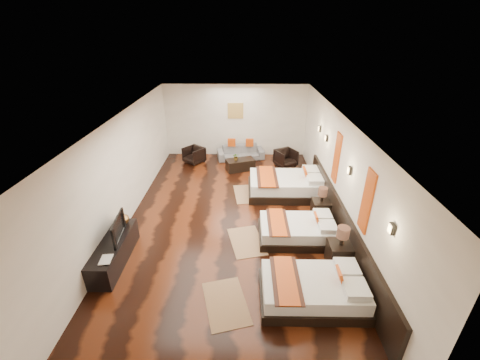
{
  "coord_description": "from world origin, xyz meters",
  "views": [
    {
      "loc": [
        0.36,
        -7.05,
        4.73
      ],
      "look_at": [
        0.25,
        0.18,
        1.1
      ],
      "focal_mm": 23.04,
      "sensor_mm": 36.0,
      "label": 1
    }
  ],
  "objects_px": {
    "nightstand_a": "(340,252)",
    "nightstand_b": "(321,207)",
    "armchair_left": "(194,155)",
    "table_plant": "(236,157)",
    "bed_near": "(314,289)",
    "figurine": "(122,218)",
    "bed_mid": "(298,230)",
    "armchair_right": "(286,158)",
    "tv_console": "(114,252)",
    "coffee_table": "(240,165)",
    "bed_far": "(287,185)",
    "book": "(100,260)",
    "sofa": "(241,152)",
    "tv": "(114,228)"
  },
  "relations": [
    {
      "from": "nightstand_a",
      "to": "nightstand_b",
      "type": "bearing_deg",
      "value": 90.0
    },
    {
      "from": "armchair_left",
      "to": "table_plant",
      "type": "height_order",
      "value": "table_plant"
    },
    {
      "from": "bed_near",
      "to": "figurine",
      "type": "relative_size",
      "value": 6.14
    },
    {
      "from": "bed_mid",
      "to": "armchair_right",
      "type": "height_order",
      "value": "bed_mid"
    },
    {
      "from": "bed_near",
      "to": "nightstand_a",
      "type": "height_order",
      "value": "nightstand_a"
    },
    {
      "from": "bed_near",
      "to": "nightstand_b",
      "type": "bearing_deg",
      "value": 75.37
    },
    {
      "from": "tv_console",
      "to": "coffee_table",
      "type": "height_order",
      "value": "tv_console"
    },
    {
      "from": "bed_mid",
      "to": "nightstand_b",
      "type": "bearing_deg",
      "value": 51.81
    },
    {
      "from": "bed_far",
      "to": "table_plant",
      "type": "distance_m",
      "value": 2.4
    },
    {
      "from": "table_plant",
      "to": "bed_far",
      "type": "bearing_deg",
      "value": -46.66
    },
    {
      "from": "nightstand_b",
      "to": "bed_far",
      "type": "bearing_deg",
      "value": 119.46
    },
    {
      "from": "bed_near",
      "to": "armchair_right",
      "type": "xyz_separation_m",
      "value": [
        0.21,
        6.34,
        0.06
      ]
    },
    {
      "from": "nightstand_b",
      "to": "figurine",
      "type": "relative_size",
      "value": 2.83
    },
    {
      "from": "book",
      "to": "figurine",
      "type": "distance_m",
      "value": 1.3
    },
    {
      "from": "figurine",
      "to": "table_plant",
      "type": "distance_m",
      "value": 4.95
    },
    {
      "from": "tv_console",
      "to": "sofa",
      "type": "relative_size",
      "value": 1.0
    },
    {
      "from": "nightstand_b",
      "to": "bed_near",
      "type": "bearing_deg",
      "value": -104.63
    },
    {
      "from": "nightstand_a",
      "to": "sofa",
      "type": "bearing_deg",
      "value": 110.38
    },
    {
      "from": "nightstand_b",
      "to": "bed_mid",
      "type": "bearing_deg",
      "value": -128.19
    },
    {
      "from": "coffee_table",
      "to": "table_plant",
      "type": "height_order",
      "value": "table_plant"
    },
    {
      "from": "bed_mid",
      "to": "armchair_left",
      "type": "xyz_separation_m",
      "value": [
        -3.27,
        4.69,
        0.06
      ]
    },
    {
      "from": "bed_mid",
      "to": "book",
      "type": "relative_size",
      "value": 6.13
    },
    {
      "from": "book",
      "to": "table_plant",
      "type": "height_order",
      "value": "table_plant"
    },
    {
      "from": "bed_far",
      "to": "figurine",
      "type": "xyz_separation_m",
      "value": [
        -4.2,
        -2.5,
        0.41
      ]
    },
    {
      "from": "nightstand_b",
      "to": "armchair_left",
      "type": "relative_size",
      "value": 1.35
    },
    {
      "from": "bed_mid",
      "to": "bed_far",
      "type": "distance_m",
      "value": 2.28
    },
    {
      "from": "figurine",
      "to": "tv_console",
      "type": "bearing_deg",
      "value": -90.0
    },
    {
      "from": "nightstand_a",
      "to": "bed_far",
      "type": "bearing_deg",
      "value": 103.15
    },
    {
      "from": "nightstand_b",
      "to": "table_plant",
      "type": "relative_size",
      "value": 3.48
    },
    {
      "from": "tv_console",
      "to": "coffee_table",
      "type": "relative_size",
      "value": 1.8
    },
    {
      "from": "bed_near",
      "to": "nightstand_b",
      "type": "relative_size",
      "value": 2.16
    },
    {
      "from": "book",
      "to": "sofa",
      "type": "distance_m",
      "value": 7.16
    },
    {
      "from": "figurine",
      "to": "bed_mid",
      "type": "bearing_deg",
      "value": 3.08
    },
    {
      "from": "nightstand_a",
      "to": "armchair_right",
      "type": "height_order",
      "value": "nightstand_a"
    },
    {
      "from": "nightstand_a",
      "to": "nightstand_b",
      "type": "height_order",
      "value": "nightstand_a"
    },
    {
      "from": "sofa",
      "to": "book",
      "type": "bearing_deg",
      "value": -122.65
    },
    {
      "from": "bed_far",
      "to": "tv_console",
      "type": "xyz_separation_m",
      "value": [
        -4.2,
        -3.18,
        -0.03
      ]
    },
    {
      "from": "tv",
      "to": "tv_console",
      "type": "bearing_deg",
      "value": 152.98
    },
    {
      "from": "coffee_table",
      "to": "nightstand_a",
      "type": "bearing_deg",
      "value": -65.77
    },
    {
      "from": "nightstand_b",
      "to": "book",
      "type": "xyz_separation_m",
      "value": [
        -4.95,
        -2.47,
        0.24
      ]
    },
    {
      "from": "figurine",
      "to": "armchair_left",
      "type": "distance_m",
      "value": 5.02
    },
    {
      "from": "nightstand_a",
      "to": "armchair_left",
      "type": "bearing_deg",
      "value": 125.63
    },
    {
      "from": "bed_near",
      "to": "armchair_left",
      "type": "height_order",
      "value": "bed_near"
    },
    {
      "from": "bed_mid",
      "to": "coffee_table",
      "type": "distance_m",
      "value": 4.33
    },
    {
      "from": "bed_near",
      "to": "coffee_table",
      "type": "relative_size",
      "value": 1.98
    },
    {
      "from": "book",
      "to": "sofa",
      "type": "relative_size",
      "value": 0.17
    },
    {
      "from": "bed_far",
      "to": "armchair_left",
      "type": "relative_size",
      "value": 3.45
    },
    {
      "from": "nightstand_a",
      "to": "armchair_right",
      "type": "distance_m",
      "value": 5.37
    },
    {
      "from": "bed_far",
      "to": "armchair_right",
      "type": "xyz_separation_m",
      "value": [
        0.2,
        2.15,
        0.01
      ]
    },
    {
      "from": "bed_far",
      "to": "armchair_right",
      "type": "height_order",
      "value": "bed_far"
    }
  ]
}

